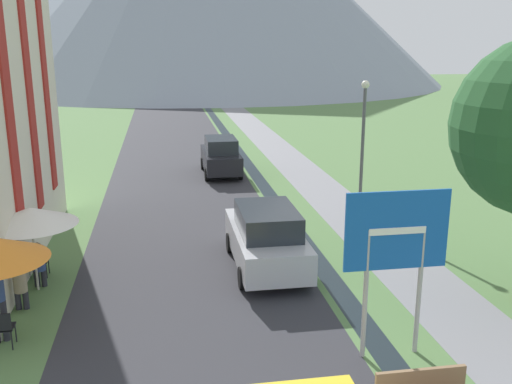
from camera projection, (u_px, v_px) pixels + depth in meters
The scene contains 14 objects.
ground_plane at pixel (234, 181), 26.42m from camera, with size 160.00×160.00×0.00m, color #517542.
road at pixel (174, 145), 35.56m from camera, with size 6.40×60.00×0.01m.
footpath at pixel (270, 142), 36.52m from camera, with size 2.20×60.00×0.01m.
drainage_channel at pixel (233, 143), 36.15m from camera, with size 0.60×60.00×0.00m.
road_sign at pixel (396, 246), 11.25m from camera, with size 2.13×0.11×3.51m.
parked_car_near at pixel (266, 237), 16.15m from camera, with size 1.94×4.42×1.82m.
parked_car_far at pixel (221, 156), 27.58m from camera, with size 1.77×4.02×1.82m.
cafe_chair_nearest at pixel (3, 327), 11.94m from camera, with size 0.40×0.40×0.85m.
cafe_chair_far_left at pixel (40, 260), 15.58m from camera, with size 0.40×0.40×0.85m.
cafe_chair_far_right at pixel (35, 258), 15.68m from camera, with size 0.40×0.40×0.85m.
cafe_umbrella_middle_white at pixel (31, 216), 14.40m from camera, with size 2.33×2.33×2.25m.
person_seated_far at pixel (20, 282), 13.67m from camera, with size 0.32×0.32×1.26m.
person_seated_near at pixel (39, 262), 14.96m from camera, with size 0.32×0.32×1.23m.
streetlamp at pixel (363, 138), 20.21m from camera, with size 0.28×0.28×4.98m.
Camera 1 is at (-3.18, -5.49, 6.31)m, focal length 40.00 mm.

